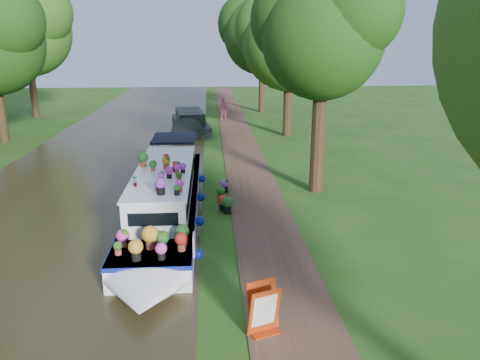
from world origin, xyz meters
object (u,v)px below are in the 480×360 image
sandwich_board (263,311)px  pedestrian_pink (224,109)px  plant_boat (165,197)px  second_boat (190,123)px

sandwich_board → pedestrian_pink: bearing=69.3°
plant_boat → pedestrian_pink: 21.90m
second_boat → sandwich_board: 23.94m
sandwich_board → pedestrian_pink: (0.05, 28.64, 0.38)m
plant_boat → second_boat: plant_boat is taller
plant_boat → sandwich_board: bearing=-68.7°
plant_boat → pedestrian_pink: bearing=82.8°
second_boat → sandwich_board: size_ratio=6.99×
second_boat → sandwich_board: second_boat is taller
plant_boat → second_boat: 16.90m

